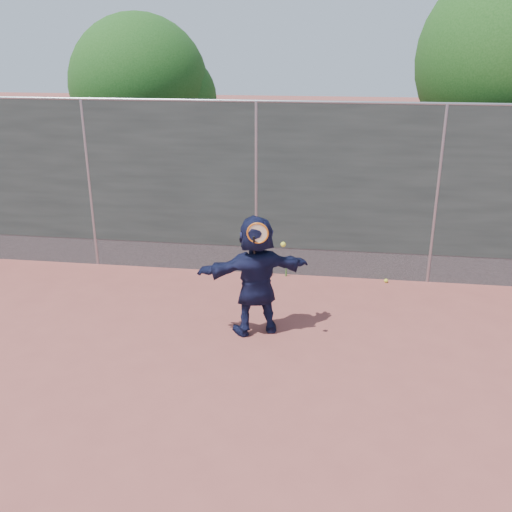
# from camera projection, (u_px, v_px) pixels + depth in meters

# --- Properties ---
(ground) EXTENTS (80.00, 80.00, 0.00)m
(ground) POSITION_uv_depth(u_px,v_px,m) (217.00, 378.00, 7.05)
(ground) COLOR #9E4C42
(ground) RESTS_ON ground
(player) EXTENTS (1.67, 1.08, 1.73)m
(player) POSITION_uv_depth(u_px,v_px,m) (256.00, 275.00, 7.90)
(player) COLOR #15193B
(player) RESTS_ON ground
(ball_ground) EXTENTS (0.07, 0.07, 0.07)m
(ball_ground) POSITION_uv_depth(u_px,v_px,m) (386.00, 281.00, 9.84)
(ball_ground) COLOR yellow
(ball_ground) RESTS_ON ground
(fence) EXTENTS (20.00, 0.06, 3.03)m
(fence) POSITION_uv_depth(u_px,v_px,m) (256.00, 187.00, 9.74)
(fence) COLOR #38423D
(fence) RESTS_ON ground
(swing_action) EXTENTS (0.53, 0.19, 0.51)m
(swing_action) POSITION_uv_depth(u_px,v_px,m) (260.00, 236.00, 7.47)
(swing_action) COLOR orange
(swing_action) RESTS_ON ground
(tree_left) EXTENTS (3.15, 3.00, 4.53)m
(tree_left) POSITION_uv_depth(u_px,v_px,m) (147.00, 89.00, 12.46)
(tree_left) COLOR #382314
(tree_left) RESTS_ON ground
(weed_clump) EXTENTS (0.68, 0.07, 0.30)m
(weed_clump) POSITION_uv_depth(u_px,v_px,m) (272.00, 269.00, 10.10)
(weed_clump) COLOR #387226
(weed_clump) RESTS_ON ground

